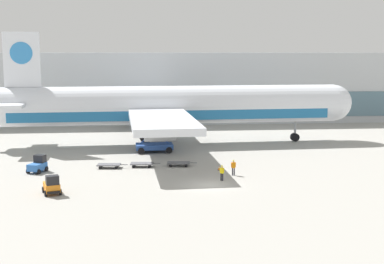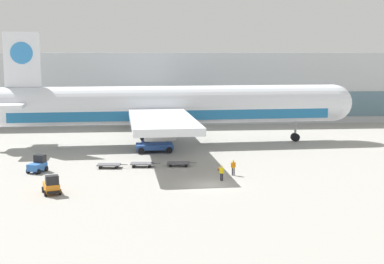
{
  "view_description": "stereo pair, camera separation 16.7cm",
  "coord_description": "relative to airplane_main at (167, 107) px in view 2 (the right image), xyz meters",
  "views": [
    {
      "loc": [
        -7.19,
        -55.32,
        14.08
      ],
      "look_at": [
        -0.77,
        11.68,
        4.0
      ],
      "focal_mm": 50.0,
      "sensor_mm": 36.0,
      "label": 1
    },
    {
      "loc": [
        -7.02,
        -55.33,
        14.08
      ],
      "look_at": [
        -0.77,
        11.68,
        4.0
      ],
      "focal_mm": 50.0,
      "sensor_mm": 36.0,
      "label": 2
    }
  ],
  "objects": [
    {
      "name": "ground_plane",
      "position": [
        3.35,
        -25.92,
        -5.84
      ],
      "size": [
        400.0,
        400.0,
        0.0
      ],
      "primitive_type": "plane",
      "color": "#9E9B93"
    },
    {
      "name": "terminal_building",
      "position": [
        3.62,
        30.63,
        1.15
      ],
      "size": [
        90.0,
        18.2,
        14.0
      ],
      "color": "#B2B7BC",
      "rests_on": "ground_plane"
    },
    {
      "name": "airplane_main",
      "position": [
        0.0,
        0.0,
        0.0
      ],
      "size": [
        58.1,
        48.31,
        17.0
      ],
      "rotation": [
        0.0,
        0.0,
        0.04
      ],
      "color": "silver",
      "rests_on": "ground_plane"
    },
    {
      "name": "scissor_lift_loader",
      "position": [
        -2.03,
        -6.15,
        -3.71
      ],
      "size": [
        5.33,
        3.57,
        5.62
      ],
      "rotation": [
        0.0,
        0.0,
        0.04
      ],
      "color": "#284C99",
      "rests_on": "ground_plane"
    },
    {
      "name": "baggage_tug_foreground",
      "position": [
        -16.1,
        -17.88,
        -4.96
      ],
      "size": [
        2.36,
        2.79,
        2.0
      ],
      "rotation": [
        0.0,
        0.0,
        1.18
      ],
      "color": "#2D66B7",
      "rests_on": "ground_plane"
    },
    {
      "name": "baggage_tug_mid",
      "position": [
        -12.84,
        -28.17,
        -4.96
      ],
      "size": [
        2.23,
        2.75,
        2.0
      ],
      "rotation": [
        0.0,
        0.0,
        -1.26
      ],
      "color": "orange",
      "rests_on": "ground_plane"
    },
    {
      "name": "baggage_dolly_lead",
      "position": [
        -7.85,
        -16.42,
        -5.45
      ],
      "size": [
        3.76,
        1.78,
        0.48
      ],
      "rotation": [
        0.0,
        0.0,
        -0.1
      ],
      "color": "#56565B",
      "rests_on": "ground_plane"
    },
    {
      "name": "baggage_dolly_second",
      "position": [
        -3.82,
        -16.15,
        -5.45
      ],
      "size": [
        3.76,
        1.78,
        0.48
      ],
      "rotation": [
        0.0,
        0.0,
        -0.1
      ],
      "color": "#56565B",
      "rests_on": "ground_plane"
    },
    {
      "name": "baggage_dolly_third",
      "position": [
        0.73,
        -16.13,
        -5.45
      ],
      "size": [
        3.76,
        1.78,
        0.48
      ],
      "rotation": [
        0.0,
        0.0,
        -0.1
      ],
      "color": "#56565B",
      "rests_on": "ground_plane"
    },
    {
      "name": "ground_crew_near",
      "position": [
        4.95,
        -24.19,
        -4.82
      ],
      "size": [
        0.45,
        0.4,
        1.74
      ],
      "rotation": [
        0.0,
        0.0,
        5.57
      ],
      "color": "black",
      "rests_on": "ground_plane"
    },
    {
      "name": "ground_crew_far",
      "position": [
        6.66,
        -21.74,
        -4.76
      ],
      "size": [
        0.57,
        0.25,
        1.81
      ],
      "rotation": [
        0.0,
        0.0,
        0.1
      ],
      "color": "black",
      "rests_on": "ground_plane"
    },
    {
      "name": "traffic_cone_near",
      "position": [
        5.45,
        -18.89,
        -5.56
      ],
      "size": [
        0.4,
        0.4,
        0.57
      ],
      "color": "black",
      "rests_on": "ground_plane"
    }
  ]
}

